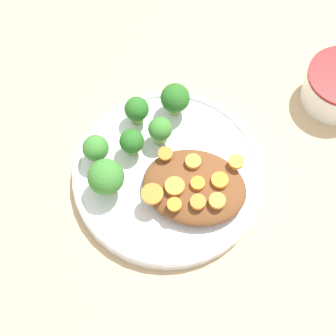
# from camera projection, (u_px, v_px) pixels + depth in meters

# --- Properties ---
(ground_plane) EXTENTS (4.00, 4.00, 0.00)m
(ground_plane) POSITION_uv_depth(u_px,v_px,m) (168.00, 178.00, 0.76)
(ground_plane) COLOR tan
(plate) EXTENTS (0.26, 0.26, 0.02)m
(plate) POSITION_uv_depth(u_px,v_px,m) (168.00, 175.00, 0.75)
(plate) COLOR white
(plate) RESTS_ON ground_plane
(stew_mound) EXTENTS (0.13, 0.11, 0.03)m
(stew_mound) POSITION_uv_depth(u_px,v_px,m) (194.00, 187.00, 0.72)
(stew_mound) COLOR brown
(stew_mound) RESTS_ON plate
(broccoli_floret_0) EXTENTS (0.03, 0.03, 0.05)m
(broccoli_floret_0) POSITION_uv_depth(u_px,v_px,m) (160.00, 130.00, 0.74)
(broccoli_floret_0) COLOR #7FA85B
(broccoli_floret_0) RESTS_ON plate
(broccoli_floret_1) EXTENTS (0.03, 0.03, 0.05)m
(broccoli_floret_1) POSITION_uv_depth(u_px,v_px,m) (132.00, 142.00, 0.73)
(broccoli_floret_1) COLOR #759E51
(broccoli_floret_1) RESTS_ON plate
(broccoli_floret_2) EXTENTS (0.05, 0.05, 0.06)m
(broccoli_floret_2) POSITION_uv_depth(u_px,v_px,m) (106.00, 178.00, 0.70)
(broccoli_floret_2) COLOR #7FA85B
(broccoli_floret_2) RESTS_ON plate
(broccoli_floret_3) EXTENTS (0.04, 0.04, 0.05)m
(broccoli_floret_3) POSITION_uv_depth(u_px,v_px,m) (175.00, 99.00, 0.76)
(broccoli_floret_3) COLOR #7FA85B
(broccoli_floret_3) RESTS_ON plate
(broccoli_floret_4) EXTENTS (0.03, 0.03, 0.05)m
(broccoli_floret_4) POSITION_uv_depth(u_px,v_px,m) (137.00, 110.00, 0.75)
(broccoli_floret_4) COLOR #759E51
(broccoli_floret_4) RESTS_ON plate
(broccoli_floret_5) EXTENTS (0.03, 0.03, 0.05)m
(broccoli_floret_5) POSITION_uv_depth(u_px,v_px,m) (95.00, 150.00, 0.73)
(broccoli_floret_5) COLOR #7FA85B
(broccoli_floret_5) RESTS_ON plate
(carrot_slice_0) EXTENTS (0.02, 0.02, 0.01)m
(carrot_slice_0) POSITION_uv_depth(u_px,v_px,m) (217.00, 201.00, 0.69)
(carrot_slice_0) COLOR orange
(carrot_slice_0) RESTS_ON stew_mound
(carrot_slice_1) EXTENTS (0.02, 0.02, 0.01)m
(carrot_slice_1) POSITION_uv_depth(u_px,v_px,m) (220.00, 180.00, 0.70)
(carrot_slice_1) COLOR orange
(carrot_slice_1) RESTS_ON stew_mound
(carrot_slice_2) EXTENTS (0.02, 0.02, 0.01)m
(carrot_slice_2) POSITION_uv_depth(u_px,v_px,m) (193.00, 162.00, 0.72)
(carrot_slice_2) COLOR orange
(carrot_slice_2) RESTS_ON stew_mound
(carrot_slice_3) EXTENTS (0.03, 0.03, 0.01)m
(carrot_slice_3) POSITION_uv_depth(u_px,v_px,m) (175.00, 186.00, 0.70)
(carrot_slice_3) COLOR orange
(carrot_slice_3) RESTS_ON stew_mound
(carrot_slice_4) EXTENTS (0.02, 0.02, 0.01)m
(carrot_slice_4) POSITION_uv_depth(u_px,v_px,m) (165.00, 154.00, 0.72)
(carrot_slice_4) COLOR orange
(carrot_slice_4) RESTS_ON stew_mound
(carrot_slice_5) EXTENTS (0.02, 0.02, 0.01)m
(carrot_slice_5) POSITION_uv_depth(u_px,v_px,m) (198.00, 183.00, 0.70)
(carrot_slice_5) COLOR orange
(carrot_slice_5) RESTS_ON stew_mound
(carrot_slice_6) EXTENTS (0.03, 0.03, 0.00)m
(carrot_slice_6) POSITION_uv_depth(u_px,v_px,m) (152.00, 194.00, 0.70)
(carrot_slice_6) COLOR orange
(carrot_slice_6) RESTS_ON stew_mound
(carrot_slice_7) EXTENTS (0.02, 0.02, 0.01)m
(carrot_slice_7) POSITION_uv_depth(u_px,v_px,m) (198.00, 202.00, 0.69)
(carrot_slice_7) COLOR orange
(carrot_slice_7) RESTS_ON stew_mound
(carrot_slice_8) EXTENTS (0.02, 0.02, 0.00)m
(carrot_slice_8) POSITION_uv_depth(u_px,v_px,m) (174.00, 204.00, 0.69)
(carrot_slice_8) COLOR orange
(carrot_slice_8) RESTS_ON stew_mound
(carrot_slice_9) EXTENTS (0.02, 0.02, 0.01)m
(carrot_slice_9) POSITION_uv_depth(u_px,v_px,m) (236.00, 162.00, 0.72)
(carrot_slice_9) COLOR orange
(carrot_slice_9) RESTS_ON stew_mound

